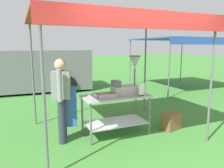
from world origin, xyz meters
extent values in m
plane|color=#3D7F33|center=(0.00, 6.00, 0.00)|extent=(70.00, 70.00, 0.00)
cylinder|color=slate|center=(-1.62, 0.28, 1.16)|extent=(0.04, 0.04, 2.32)
cylinder|color=slate|center=(1.40, 0.28, 1.16)|extent=(0.04, 0.04, 2.32)
cylinder|color=slate|center=(-1.62, 2.60, 1.16)|extent=(0.04, 0.04, 2.32)
cylinder|color=slate|center=(1.40, 2.60, 1.16)|extent=(0.04, 0.04, 2.32)
cube|color=red|center=(-0.11, 1.44, 2.35)|extent=(3.22, 2.52, 0.05)
cube|color=red|center=(-0.11, 0.19, 2.21)|extent=(3.22, 0.02, 0.24)
cube|color=#B7B7BC|center=(-0.11, 1.29, 0.82)|extent=(1.38, 0.68, 0.04)
cube|color=#B7B7BC|center=(-0.11, 1.29, 0.26)|extent=(1.27, 0.63, 0.02)
cylinder|color=slate|center=(-0.75, 1.00, 0.40)|extent=(0.04, 0.04, 0.81)
cylinder|color=slate|center=(0.53, 1.00, 0.40)|extent=(0.04, 0.04, 0.81)
cylinder|color=slate|center=(-0.75, 1.58, 0.40)|extent=(0.04, 0.04, 0.81)
cylinder|color=slate|center=(0.53, 1.58, 0.40)|extent=(0.04, 0.04, 0.81)
cube|color=#B7B7BC|center=(-0.36, 1.25, 0.85)|extent=(0.43, 0.27, 0.01)
cube|color=#B7B7BC|center=(-0.36, 1.12, 0.88)|extent=(0.43, 0.01, 0.06)
cube|color=#B7B7BC|center=(-0.36, 1.38, 0.88)|extent=(0.43, 0.01, 0.06)
cube|color=#B7B7BC|center=(-0.57, 1.25, 0.88)|extent=(0.01, 0.27, 0.06)
cube|color=#B7B7BC|center=(-0.15, 1.25, 0.88)|extent=(0.01, 0.27, 0.06)
torus|color=#EAB251|center=(-0.50, 1.18, 0.87)|extent=(0.09, 0.09, 0.03)
torus|color=#EAB251|center=(-0.33, 1.25, 0.87)|extent=(0.11, 0.11, 0.03)
torus|color=#EAB251|center=(-0.46, 1.31, 0.87)|extent=(0.10, 0.10, 0.03)
torus|color=#EAB251|center=(-0.19, 1.32, 0.87)|extent=(0.10, 0.10, 0.03)
torus|color=#EAB251|center=(-0.27, 1.28, 0.87)|extent=(0.10, 0.10, 0.03)
torus|color=#EAB251|center=(-0.20, 1.24, 0.87)|extent=(0.10, 0.10, 0.03)
torus|color=#EAB251|center=(-0.43, 1.22, 0.87)|extent=(0.10, 0.10, 0.03)
torus|color=#EAB251|center=(-0.36, 1.18, 0.87)|extent=(0.10, 0.10, 0.03)
torus|color=#EAB251|center=(-0.27, 1.16, 0.87)|extent=(0.10, 0.10, 0.03)
torus|color=#EAB251|center=(-0.52, 1.26, 0.87)|extent=(0.10, 0.10, 0.03)
torus|color=#EAB251|center=(-0.36, 1.31, 0.87)|extent=(0.10, 0.10, 0.03)
torus|color=#EAB251|center=(-0.19, 1.17, 0.87)|extent=(0.08, 0.08, 0.03)
cube|color=#B7B7BC|center=(0.11, 1.32, 0.93)|extent=(0.56, 0.28, 0.18)
cube|color=slate|center=(-0.10, 1.32, 1.08)|extent=(0.14, 0.22, 0.12)
cylinder|color=slate|center=(0.33, 1.32, 1.20)|extent=(0.04, 0.04, 0.35)
cone|color=#B7B7BC|center=(0.33, 1.32, 1.50)|extent=(0.22, 0.22, 0.25)
cylinder|color=slate|center=(0.33, 1.32, 1.63)|extent=(0.23, 0.23, 0.02)
cube|color=black|center=(0.35, 1.03, 0.85)|extent=(0.08, 0.05, 0.02)
cube|color=white|center=(0.35, 1.03, 0.98)|extent=(0.13, 0.02, 0.25)
cylinder|color=#2D3347|center=(-1.17, 1.49, 0.43)|extent=(0.14, 0.14, 0.86)
cylinder|color=#2D3347|center=(-1.23, 1.30, 0.43)|extent=(0.14, 0.14, 0.86)
cube|color=gray|center=(-1.20, 1.39, 1.12)|extent=(0.39, 0.31, 0.52)
cube|color=#335BA3|center=(-1.08, 1.36, 0.69)|extent=(0.31, 0.11, 0.80)
cylinder|color=gray|center=(-1.14, 1.61, 1.15)|extent=(0.11, 0.11, 0.58)
cylinder|color=gray|center=(-1.26, 1.18, 1.15)|extent=(0.11, 0.11, 0.58)
sphere|color=#DBB28E|center=(-1.20, 1.39, 1.50)|extent=(0.22, 0.22, 0.22)
cube|color=brown|center=(1.13, 1.06, 0.19)|extent=(0.47, 0.38, 0.38)
cube|color=slate|center=(-1.75, 6.81, 0.89)|extent=(5.38, 2.17, 1.60)
cube|color=#1E2833|center=(0.31, 6.71, 1.29)|extent=(0.18, 1.62, 0.70)
cylinder|color=black|center=(-0.06, 7.66, 0.34)|extent=(0.69, 0.27, 0.68)
cylinder|color=black|center=(-0.16, 5.80, 0.34)|extent=(0.69, 0.27, 0.68)
cylinder|color=slate|center=(2.97, 3.52, 1.07)|extent=(0.04, 0.04, 2.13)
cylinder|color=slate|center=(2.97, 6.44, 1.07)|extent=(0.04, 0.04, 2.13)
cylinder|color=slate|center=(6.06, 6.44, 1.07)|extent=(0.04, 0.04, 2.13)
cube|color=blue|center=(4.52, 4.98, 2.16)|extent=(3.28, 3.12, 0.05)
cube|color=blue|center=(4.52, 3.43, 2.02)|extent=(3.28, 0.02, 0.24)
camera|label=1|loc=(-1.89, -2.62, 1.83)|focal=34.42mm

